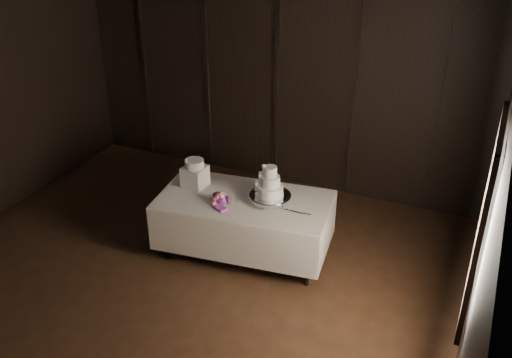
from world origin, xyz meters
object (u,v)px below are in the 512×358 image
object	(u,v)px
display_table	(244,224)
small_cake	(194,164)
bouquet	(221,199)
cake_stand	(270,198)
wedding_cake	(268,184)
box_pedestal	(195,176)

from	to	relation	value
display_table	small_cake	distance (m)	0.93
bouquet	display_table	bearing A→B (deg)	45.30
cake_stand	bouquet	bearing A→B (deg)	-152.43
bouquet	small_cake	world-z (taller)	small_cake
cake_stand	wedding_cake	world-z (taller)	wedding_cake
small_cake	wedding_cake	bearing A→B (deg)	-0.01
display_table	small_cake	bearing A→B (deg)	168.92
wedding_cake	box_pedestal	bearing A→B (deg)	161.49
display_table	small_cake	xyz separation A→B (m)	(-0.67, 0.04, 0.64)
box_pedestal	wedding_cake	bearing A→B (deg)	-0.01
display_table	small_cake	size ratio (longest dim) A/B	9.19
cake_stand	wedding_cake	size ratio (longest dim) A/B	1.36
bouquet	box_pedestal	distance (m)	0.54
cake_stand	small_cake	distance (m)	1.00
display_table	wedding_cake	size ratio (longest dim) A/B	5.91
display_table	box_pedestal	distance (m)	0.82
wedding_cake	bouquet	bearing A→B (deg)	-171.06
cake_stand	small_cake	xyz separation A→B (m)	(-0.97, -0.01, 0.25)
box_pedestal	small_cake	bearing A→B (deg)	0.00
cake_stand	box_pedestal	bearing A→B (deg)	-179.13
cake_stand	small_cake	size ratio (longest dim) A/B	2.11
display_table	bouquet	world-z (taller)	bouquet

